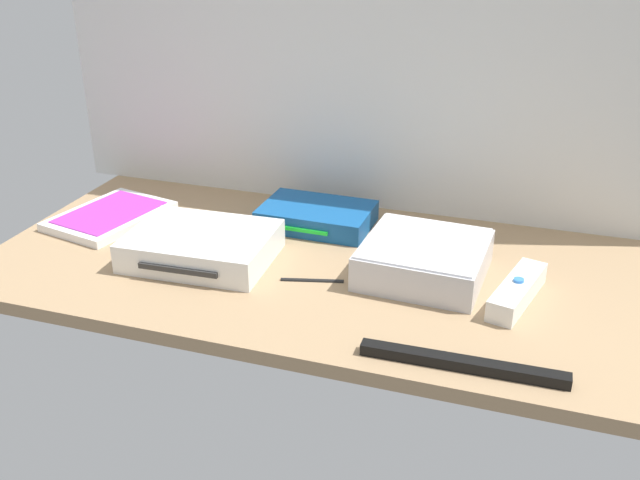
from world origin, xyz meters
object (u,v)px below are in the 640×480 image
(remote_wand, at_px, (517,291))
(sensor_bar, at_px, (463,364))
(game_console, at_px, (202,246))
(mini_computer, at_px, (424,259))
(network_router, at_px, (317,216))
(stylus_pen, at_px, (312,279))
(game_case, at_px, (110,216))

(remote_wand, height_order, sensor_bar, remote_wand)
(game_console, height_order, sensor_bar, game_console)
(mini_computer, xyz_separation_m, network_router, (-0.20, 0.12, -0.01))
(mini_computer, height_order, stylus_pen, mini_computer)
(game_case, bearing_deg, network_router, 26.78)
(game_console, distance_m, remote_wand, 0.46)
(game_console, relative_size, remote_wand, 1.42)
(game_case, height_order, remote_wand, remote_wand)
(game_console, height_order, stylus_pen, game_console)
(game_case, distance_m, sensor_bar, 0.67)
(game_case, bearing_deg, sensor_bar, -9.13)
(game_console, relative_size, stylus_pen, 2.41)
(mini_computer, height_order, game_case, mini_computer)
(sensor_bar, bearing_deg, mini_computer, 110.90)
(mini_computer, relative_size, stylus_pen, 1.99)
(game_console, bearing_deg, game_case, 156.22)
(network_router, bearing_deg, game_case, -164.21)
(sensor_bar, xyz_separation_m, stylus_pen, (-0.23, 0.15, -0.00))
(remote_wand, xyz_separation_m, sensor_bar, (-0.05, -0.18, -0.01))
(network_router, bearing_deg, mini_computer, -29.52)
(game_console, relative_size, sensor_bar, 0.90)
(network_router, height_order, remote_wand, same)
(game_console, distance_m, game_case, 0.23)
(game_case, relative_size, stylus_pen, 2.38)
(remote_wand, bearing_deg, sensor_bar, -90.87)
(remote_wand, relative_size, stylus_pen, 1.69)
(game_case, bearing_deg, mini_computer, 8.86)
(game_case, relative_size, remote_wand, 1.41)
(game_console, height_order, remote_wand, game_console)
(game_console, distance_m, sensor_bar, 0.44)
(mini_computer, bearing_deg, game_console, -170.88)
(game_console, bearing_deg, stylus_pen, -7.26)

